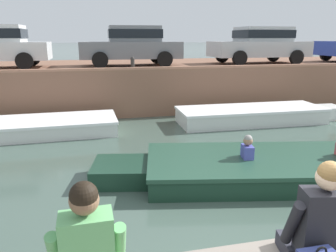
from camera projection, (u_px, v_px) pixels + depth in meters
ground_plane at (172, 162)px, 7.68m from camera, size 400.00×400.00×0.00m
far_quay_wall at (132, 83)px, 14.57m from camera, size 60.00×6.00×1.72m
far_wall_coping at (141, 68)px, 11.62m from camera, size 60.00×0.24×0.08m
boat_moored_west_white at (28, 128)px, 9.72m from camera, size 5.70×1.95×0.46m
boat_moored_central_white at (258, 115)px, 11.21m from camera, size 5.96×1.70×0.53m
motorboat_passing at (274, 167)px, 6.74m from camera, size 7.03×3.10×0.94m
car_left_inner_grey at (132, 44)px, 13.00m from camera, size 3.96×2.05×1.54m
car_centre_silver at (260, 44)px, 14.20m from camera, size 4.20×2.03×1.54m
mooring_bollard_mid at (133, 63)px, 11.63m from camera, size 0.15×0.15×0.45m
person_seated_right at (319, 227)px, 2.66m from camera, size 0.58×0.59×0.97m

